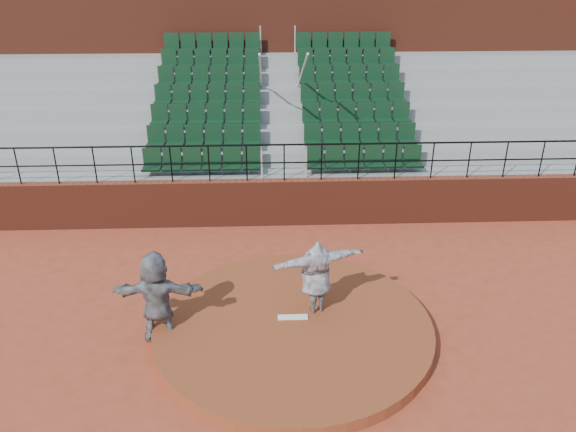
# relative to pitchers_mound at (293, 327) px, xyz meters

# --- Properties ---
(ground) EXTENTS (90.00, 90.00, 0.00)m
(ground) POSITION_rel_pitchers_mound_xyz_m (0.00, 0.00, -0.12)
(ground) COLOR #9E3C23
(ground) RESTS_ON ground
(pitchers_mound) EXTENTS (5.50, 5.50, 0.25)m
(pitchers_mound) POSITION_rel_pitchers_mound_xyz_m (0.00, 0.00, 0.00)
(pitchers_mound) COLOR brown
(pitchers_mound) RESTS_ON ground
(pitching_rubber) EXTENTS (0.60, 0.15, 0.03)m
(pitching_rubber) POSITION_rel_pitchers_mound_xyz_m (0.00, 0.15, 0.14)
(pitching_rubber) COLOR white
(pitching_rubber) RESTS_ON pitchers_mound
(boundary_wall) EXTENTS (24.00, 0.30, 1.30)m
(boundary_wall) POSITION_rel_pitchers_mound_xyz_m (0.00, 5.00, 0.53)
(boundary_wall) COLOR maroon
(boundary_wall) RESTS_ON ground
(wall_railing) EXTENTS (24.04, 0.05, 1.03)m
(wall_railing) POSITION_rel_pitchers_mound_xyz_m (0.00, 5.00, 1.90)
(wall_railing) COLOR black
(wall_railing) RESTS_ON boundary_wall
(seating_deck) EXTENTS (24.00, 5.97, 4.63)m
(seating_deck) POSITION_rel_pitchers_mound_xyz_m (0.00, 8.65, 1.32)
(seating_deck) COLOR gray
(seating_deck) RESTS_ON ground
(press_box_facade) EXTENTS (24.00, 3.00, 7.10)m
(press_box_facade) POSITION_rel_pitchers_mound_xyz_m (0.00, 12.60, 3.43)
(press_box_facade) COLOR maroon
(press_box_facade) RESTS_ON ground
(pitcher) EXTENTS (2.01, 1.10, 1.58)m
(pitcher) POSITION_rel_pitchers_mound_xyz_m (0.48, 0.41, 0.91)
(pitcher) COLOR black
(pitcher) RESTS_ON pitchers_mound
(fielder) EXTENTS (1.75, 0.58, 1.88)m
(fielder) POSITION_rel_pitchers_mound_xyz_m (-2.60, -0.04, 0.81)
(fielder) COLOR black
(fielder) RESTS_ON ground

